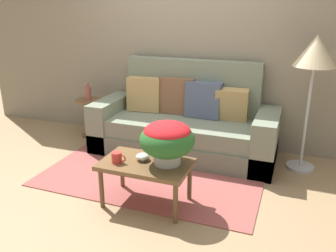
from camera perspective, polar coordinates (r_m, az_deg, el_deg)
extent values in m
plane|color=#997A56|center=(3.92, -2.32, -7.71)|extent=(14.00, 14.00, 0.00)
cube|color=gray|center=(4.61, 3.22, 13.78)|extent=(6.40, 0.12, 2.68)
cube|color=#994C47|center=(4.06, -1.38, -6.62)|extent=(2.35, 1.81, 0.01)
cube|color=#626B59|center=(4.37, 2.40, -3.00)|extent=(2.23, 0.86, 0.25)
cube|color=slate|center=(4.27, 2.35, -0.30)|extent=(1.73, 0.78, 0.20)
cube|color=slate|center=(4.52, 3.92, 5.09)|extent=(1.73, 0.16, 0.90)
cube|color=slate|center=(4.68, -9.12, 0.74)|extent=(0.25, 0.86, 0.62)
cube|color=slate|center=(4.12, 15.60, -2.34)|extent=(0.25, 0.86, 0.62)
cube|color=#4C5670|center=(4.31, 5.83, 4.25)|extent=(0.44, 0.22, 0.45)
cube|color=tan|center=(4.25, 10.34, 3.44)|extent=(0.39, 0.22, 0.39)
cube|color=tan|center=(4.57, -3.83, 5.17)|extent=(0.45, 0.23, 0.44)
cube|color=brown|center=(4.44, 1.38, 4.89)|extent=(0.45, 0.15, 0.46)
cylinder|color=brown|center=(3.29, -10.76, -9.92)|extent=(0.04, 0.04, 0.38)
cylinder|color=brown|center=(3.02, 1.22, -12.43)|extent=(0.04, 0.04, 0.38)
cylinder|color=brown|center=(3.59, -7.48, -7.09)|extent=(0.04, 0.04, 0.38)
cylinder|color=brown|center=(3.35, 3.53, -9.04)|extent=(0.04, 0.04, 0.38)
cube|color=brown|center=(3.20, -3.62, -6.22)|extent=(0.82, 0.50, 0.04)
cylinder|color=brown|center=(5.12, -12.41, -1.37)|extent=(0.24, 0.24, 0.03)
cylinder|color=brown|center=(5.04, -12.61, 1.29)|extent=(0.04, 0.04, 0.48)
cylinder|color=brown|center=(4.97, -12.82, 4.06)|extent=(0.37, 0.37, 0.03)
cylinder|color=#B2B2B7|center=(4.31, 20.66, -6.18)|extent=(0.31, 0.31, 0.03)
cylinder|color=#B2B2B7|center=(4.11, 21.60, 1.17)|extent=(0.03, 0.03, 1.13)
cone|color=#C6B289|center=(3.96, 22.90, 11.20)|extent=(0.44, 0.44, 0.32)
cylinder|color=#B7B2A8|center=(3.13, -0.13, -5.05)|extent=(0.24, 0.24, 0.13)
ellipsoid|color=#286028|center=(3.07, -0.13, -2.27)|extent=(0.49, 0.49, 0.31)
ellipsoid|color=red|center=(3.04, -0.13, -0.92)|extent=(0.42, 0.42, 0.17)
cylinder|color=red|center=(3.19, -8.35, -5.08)|extent=(0.09, 0.09, 0.10)
torus|color=red|center=(3.16, -7.42, -5.24)|extent=(0.07, 0.01, 0.07)
cylinder|color=silver|center=(3.23, -4.15, -5.39)|extent=(0.05, 0.05, 0.02)
ellipsoid|color=silver|center=(3.21, -4.16, -4.96)|extent=(0.13, 0.13, 0.06)
cylinder|color=#934C42|center=(4.92, -12.89, 5.19)|extent=(0.09, 0.09, 0.18)
cylinder|color=#934C42|center=(4.90, -12.99, 6.56)|extent=(0.04, 0.04, 0.06)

